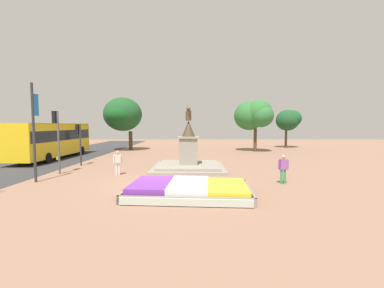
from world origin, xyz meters
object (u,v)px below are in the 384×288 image
(statue_monument, at_px, (189,158))
(traffic_light_far_corner, at_px, (79,137))
(flower_planter, at_px, (188,190))
(pedestrian_with_handbag, at_px, (283,167))
(banner_pole, at_px, (34,130))
(city_bus, at_px, (53,138))
(pedestrian_near_planter, at_px, (118,161))
(traffic_light_mid_block, at_px, (57,131))

(statue_monument, bearing_deg, traffic_light_far_corner, 170.74)
(flower_planter, xyz_separation_m, pedestrian_with_handbag, (5.19, 2.37, 0.66))
(traffic_light_far_corner, distance_m, banner_pole, 5.96)
(city_bus, relative_size, pedestrian_near_planter, 6.94)
(flower_planter, distance_m, traffic_light_far_corner, 12.54)
(statue_monument, relative_size, pedestrian_with_handbag, 3.24)
(traffic_light_mid_block, relative_size, banner_pole, 0.74)
(city_bus, bearing_deg, flower_planter, -44.02)
(flower_planter, distance_m, traffic_light_mid_block, 10.45)
(statue_monument, distance_m, traffic_light_far_corner, 8.99)
(traffic_light_far_corner, relative_size, city_bus, 0.30)
(statue_monument, relative_size, banner_pole, 0.94)
(statue_monument, xyz_separation_m, traffic_light_far_corner, (-8.74, 1.42, 1.54))
(traffic_light_mid_block, distance_m, pedestrian_near_planter, 4.52)
(flower_planter, height_order, banner_pole, banner_pole)
(pedestrian_with_handbag, bearing_deg, statue_monument, 137.66)
(statue_monument, bearing_deg, pedestrian_near_planter, -151.99)
(banner_pole, relative_size, pedestrian_with_handbag, 3.45)
(flower_planter, bearing_deg, city_bus, 135.98)
(flower_planter, relative_size, traffic_light_mid_block, 1.40)
(city_bus, bearing_deg, pedestrian_with_handbag, -29.56)
(flower_planter, distance_m, city_bus, 18.60)
(traffic_light_mid_block, relative_size, pedestrian_with_handbag, 2.57)
(statue_monument, height_order, traffic_light_far_corner, statue_monument)
(traffic_light_far_corner, xyz_separation_m, pedestrian_with_handbag, (14.06, -6.27, -1.39))
(pedestrian_with_handbag, bearing_deg, flower_planter, -155.50)
(traffic_light_far_corner, distance_m, city_bus, 6.16)
(statue_monument, bearing_deg, banner_pole, -152.31)
(statue_monument, xyz_separation_m, pedestrian_with_handbag, (5.32, -4.85, 0.15))
(banner_pole, distance_m, city_bus, 11.20)
(flower_planter, bearing_deg, traffic_light_mid_block, 149.51)
(traffic_light_far_corner, height_order, pedestrian_with_handbag, traffic_light_far_corner)
(banner_pole, height_order, pedestrian_with_handbag, banner_pole)
(traffic_light_far_corner, relative_size, pedestrian_with_handbag, 2.04)
(banner_pole, relative_size, pedestrian_near_planter, 3.54)
(banner_pole, height_order, pedestrian_near_planter, banner_pole)
(traffic_light_mid_block, distance_m, traffic_light_far_corner, 3.54)
(flower_planter, relative_size, pedestrian_with_handbag, 3.61)
(traffic_light_far_corner, bearing_deg, city_bus, 136.48)
(traffic_light_far_corner, bearing_deg, pedestrian_with_handbag, -24.04)
(traffic_light_far_corner, bearing_deg, flower_planter, -44.26)
(traffic_light_mid_block, height_order, banner_pole, banner_pole)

